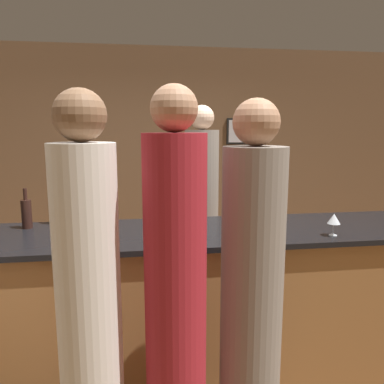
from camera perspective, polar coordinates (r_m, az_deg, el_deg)
ground_plane at (r=3.04m, az=-2.47°, el=-26.29°), size 14.00×14.00×0.00m
back_wall at (r=4.91m, az=-5.34°, el=5.12°), size 8.00×0.08×2.80m
bar_counter at (r=2.75m, az=-2.56°, el=-16.99°), size 3.65×0.78×1.10m
bartender at (r=3.48m, az=1.46°, el=-4.32°), size 0.31×0.31×1.99m
guest_1 at (r=1.85m, az=-15.32°, el=-18.09°), size 0.29×0.29×1.95m
guest_2 at (r=2.00m, az=9.02°, el=-16.30°), size 0.31×0.31×1.92m
guest_3 at (r=1.82m, az=-2.50°, el=-17.98°), size 0.28×0.28×1.97m
wine_bottle_0 at (r=2.89m, az=-19.74°, el=-2.13°), size 0.08×0.08×0.32m
wine_bottle_1 at (r=2.85m, az=-23.90°, el=-2.96°), size 0.07×0.07×0.28m
wine_glass_0 at (r=2.58m, az=9.98°, el=-3.59°), size 0.07×0.07×0.14m
wine_glass_2 at (r=2.59m, az=20.82°, el=-3.90°), size 0.08×0.08×0.15m
wine_glass_3 at (r=2.47m, az=-13.85°, el=-3.96°), size 0.08×0.08×0.16m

